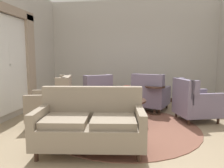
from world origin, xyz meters
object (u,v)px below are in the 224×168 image
armchair_back_corner (54,104)px  armchair_near_sideboard (151,95)px  settee (90,124)px  side_table (155,97)px  porcelain_vase (127,94)px  armchair_far_left (194,103)px  coffee_table (125,104)px  armchair_foreground_right (95,95)px

armchair_back_corner → armchair_near_sideboard: bearing=110.5°
settee → side_table: (1.09, 2.26, 0.02)m
porcelain_vase → armchair_far_left: size_ratio=0.30×
porcelain_vase → armchair_near_sideboard: (0.54, 1.29, -0.24)m
coffee_table → porcelain_vase: porcelain_vase is taller
armchair_foreground_right → side_table: size_ratio=1.59×
porcelain_vase → coffee_table: bearing=142.3°
armchair_foreground_right → side_table: (1.59, -0.16, 0.01)m
armchair_foreground_right → settee: bearing=62.9°
settee → armchair_far_left: size_ratio=1.65×
coffee_table → armchair_back_corner: (-1.51, -0.23, 0.00)m
porcelain_vase → armchair_foreground_right: armchair_foreground_right is taller
porcelain_vase → side_table: 1.13m
armchair_far_left → side_table: (-0.84, 0.45, 0.01)m
porcelain_vase → armchair_far_left: bearing=17.3°
armchair_foreground_right → side_table: bearing=135.3°
porcelain_vase → armchair_far_left: (1.47, 0.46, -0.24)m
armchair_near_sideboard → porcelain_vase: bearing=88.0°
coffee_table → armchair_back_corner: 1.52m
armchair_near_sideboard → armchair_foreground_right: bearing=29.0°
settee → armchair_far_left: armchair_far_left is taller
armchair_far_left → armchair_foreground_right: bearing=58.1°
porcelain_vase → armchair_back_corner: (-1.55, -0.20, -0.22)m
settee → armchair_far_left: 2.64m
armchair_back_corner → armchair_near_sideboard: armchair_back_corner is taller
armchair_far_left → side_table: size_ratio=1.43×
coffee_table → armchair_back_corner: armchair_back_corner is taller
porcelain_vase → armchair_foreground_right: (-0.95, 1.07, -0.24)m
armchair_far_left → side_table: bearing=44.0°
settee → armchair_back_corner: bearing=126.6°
armchair_back_corner → armchair_near_sideboard: size_ratio=0.92×
settee → armchair_near_sideboard: (0.99, 2.65, 0.01)m
porcelain_vase → armchair_near_sideboard: bearing=67.3°
coffee_table → armchair_foreground_right: size_ratio=0.79×
armchair_far_left → side_table: armchair_far_left is taller
coffee_table → settee: bearing=-106.3°
coffee_table → armchair_near_sideboard: size_ratio=0.79×
porcelain_vase → side_table: porcelain_vase is taller
side_table → armchair_foreground_right: bearing=174.1°
side_table → armchair_back_corner: bearing=-153.1°
armchair_near_sideboard → side_table: (0.09, -0.38, 0.01)m
coffee_table → armchair_far_left: armchair_far_left is taller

